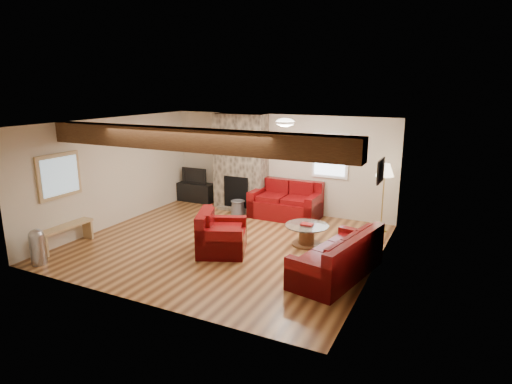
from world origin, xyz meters
TOP-DOWN VIEW (x-y plane):
  - room at (0.00, 0.00)m, footprint 8.00×8.00m
  - oak_beam at (0.00, -1.25)m, footprint 6.00×0.36m
  - chimney_breast at (-1.00, 2.49)m, footprint 1.40×0.67m
  - back_window at (1.35, 2.71)m, footprint 0.90×0.08m
  - hatch_window at (-2.96, -1.50)m, footprint 0.08×1.00m
  - ceiling_dome at (0.90, 0.90)m, footprint 0.40×0.40m
  - artwork_back at (0.15, 2.71)m, footprint 0.42×0.06m
  - artwork_right at (2.96, 0.30)m, footprint 0.06×0.55m
  - sofa_three at (2.48, -0.51)m, footprint 1.23×2.15m
  - loveseat at (0.40, 2.23)m, footprint 1.69×0.97m
  - armchair_red at (0.15, -0.43)m, footprint 1.22×1.29m
  - coffee_table at (1.52, 0.64)m, footprint 0.89×0.89m
  - tv_cabinet at (-2.45, 2.53)m, footprint 1.05×0.42m
  - television at (-2.45, 2.53)m, footprint 0.78×0.10m
  - floor_lamp at (2.73, 2.25)m, footprint 0.39×0.39m
  - pine_bench at (-2.83, -1.60)m, footprint 0.28×1.20m
  - pedal_bin at (-2.58, -2.44)m, footprint 0.29×0.29m
  - coal_bucket at (-0.80, 1.96)m, footprint 0.38×0.38m

SIDE VIEW (x-z plane):
  - coal_bucket at x=-0.80m, z-range 0.00..0.36m
  - coffee_table at x=1.52m, z-range -0.01..0.45m
  - pine_bench at x=-2.83m, z-range 0.00..0.45m
  - tv_cabinet at x=-2.45m, z-range 0.00..0.52m
  - pedal_bin at x=-2.58m, z-range 0.00..0.68m
  - sofa_three at x=2.48m, z-range 0.00..0.78m
  - armchair_red at x=0.15m, z-range 0.00..0.83m
  - loveseat at x=0.40m, z-range 0.00..0.89m
  - television at x=-2.45m, z-range 0.52..0.97m
  - chimney_breast at x=-1.00m, z-range -0.03..2.47m
  - room at x=0.00m, z-range -2.75..5.25m
  - floor_lamp at x=2.73m, z-range 0.55..2.09m
  - hatch_window at x=-2.96m, z-range 1.00..1.90m
  - back_window at x=1.35m, z-range 1.00..2.10m
  - artwork_back at x=0.15m, z-range 1.44..1.96m
  - artwork_right at x=2.96m, z-range 1.54..1.96m
  - oak_beam at x=0.00m, z-range 2.12..2.50m
  - ceiling_dome at x=0.90m, z-range 2.35..2.53m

